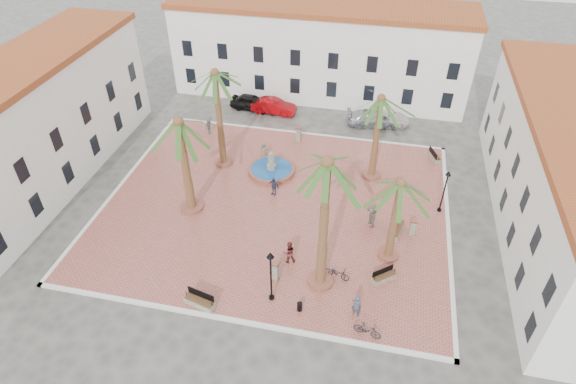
% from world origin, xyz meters
% --- Properties ---
extents(ground, '(120.00, 120.00, 0.00)m').
position_xyz_m(ground, '(0.00, 0.00, 0.00)').
color(ground, '#56544F').
rests_on(ground, ground).
extents(plaza, '(26.00, 22.00, 0.15)m').
position_xyz_m(plaza, '(0.00, 0.00, 0.07)').
color(plaza, '#AB574A').
rests_on(plaza, ground).
extents(kerb_n, '(26.30, 0.30, 0.16)m').
position_xyz_m(kerb_n, '(0.00, 11.00, 0.08)').
color(kerb_n, silver).
rests_on(kerb_n, ground).
extents(kerb_s, '(26.30, 0.30, 0.16)m').
position_xyz_m(kerb_s, '(0.00, -11.00, 0.08)').
color(kerb_s, silver).
rests_on(kerb_s, ground).
extents(kerb_e, '(0.30, 22.30, 0.16)m').
position_xyz_m(kerb_e, '(13.00, 0.00, 0.08)').
color(kerb_e, silver).
rests_on(kerb_e, ground).
extents(kerb_w, '(0.30, 22.30, 0.16)m').
position_xyz_m(kerb_w, '(-13.00, 0.00, 0.08)').
color(kerb_w, silver).
rests_on(kerb_w, ground).
extents(building_north, '(30.40, 7.40, 9.50)m').
position_xyz_m(building_north, '(-0.00, 19.99, 4.77)').
color(building_north, white).
rests_on(building_north, ground).
extents(building_east, '(7.40, 26.40, 9.00)m').
position_xyz_m(building_east, '(19.99, 2.00, 4.52)').
color(building_east, white).
rests_on(building_east, ground).
extents(building_west, '(6.40, 24.40, 10.00)m').
position_xyz_m(building_west, '(-19.00, 0.00, 5.02)').
color(building_west, white).
rests_on(building_west, ground).
extents(fountain, '(3.94, 3.94, 2.03)m').
position_xyz_m(fountain, '(-1.34, 4.20, 0.43)').
color(fountain, '#99513F').
rests_on(fountain, plaza).
extents(palm_nw, '(4.99, 4.99, 8.73)m').
position_xyz_m(palm_nw, '(-5.71, 4.58, 7.66)').
color(palm_nw, '#99513F').
rests_on(palm_nw, plaza).
extents(palm_sw, '(5.63, 5.63, 7.99)m').
position_xyz_m(palm_sw, '(-6.18, -1.72, 6.84)').
color(palm_sw, '#99513F').
rests_on(palm_sw, plaza).
extents(palm_s, '(5.40, 5.40, 9.82)m').
position_xyz_m(palm_s, '(4.66, -6.97, 8.63)').
color(palm_s, '#99513F').
rests_on(palm_s, plaza).
extents(palm_e, '(4.60, 4.60, 6.57)m').
position_xyz_m(palm_e, '(8.82, -3.65, 5.65)').
color(palm_e, '#99513F').
rests_on(palm_e, plaza).
extents(palm_ne, '(4.93, 4.93, 7.51)m').
position_xyz_m(palm_ne, '(6.95, 5.46, 6.51)').
color(palm_ne, '#99513F').
rests_on(palm_ne, plaza).
extents(bench_s, '(2.07, 1.05, 1.05)m').
position_xyz_m(bench_s, '(-2.29, -10.38, 0.45)').
color(bench_s, gray).
rests_on(bench_s, plaza).
extents(bench_se, '(1.64, 1.46, 0.89)m').
position_xyz_m(bench_se, '(8.65, -5.90, 0.40)').
color(bench_se, gray).
rests_on(bench_se, plaza).
extents(bench_e, '(1.03, 2.06, 1.04)m').
position_xyz_m(bench_e, '(9.30, -1.19, 0.44)').
color(bench_e, gray).
rests_on(bench_e, plaza).
extents(bench_ne, '(1.11, 1.77, 0.90)m').
position_xyz_m(bench_ne, '(12.14, 9.15, 0.40)').
color(bench_ne, gray).
rests_on(bench_ne, plaza).
extents(lamppost_s, '(0.44, 0.44, 4.06)m').
position_xyz_m(lamppost_s, '(1.90, -8.93, 2.90)').
color(lamppost_s, black).
rests_on(lamppost_s, plaza).
extents(lamppost_e, '(0.40, 0.40, 3.73)m').
position_xyz_m(lamppost_e, '(12.40, 2.03, 2.67)').
color(lamppost_e, black).
rests_on(lamppost_e, plaza).
extents(bollard_se, '(0.60, 0.60, 1.43)m').
position_xyz_m(bollard_se, '(1.76, -7.24, 0.89)').
color(bollard_se, gray).
rests_on(bollard_se, plaza).
extents(bollard_n, '(0.61, 0.61, 1.49)m').
position_xyz_m(bollard_n, '(-0.07, 9.49, 0.92)').
color(bollard_n, gray).
rests_on(bollard_n, plaza).
extents(bollard_e, '(0.47, 0.47, 1.30)m').
position_xyz_m(bollard_e, '(10.37, -1.07, 0.82)').
color(bollard_e, gray).
rests_on(bollard_e, plaza).
extents(litter_bin, '(0.32, 0.32, 0.63)m').
position_xyz_m(litter_bin, '(3.78, -9.44, 0.47)').
color(litter_bin, black).
rests_on(litter_bin, plaza).
extents(cyclist_a, '(0.71, 0.57, 1.69)m').
position_xyz_m(cyclist_a, '(7.16, -9.07, 1.00)').
color(cyclist_a, '#3D4356').
rests_on(cyclist_a, plaza).
extents(bicycle_a, '(1.79, 0.98, 0.89)m').
position_xyz_m(bicycle_a, '(5.65, -6.37, 0.60)').
color(bicycle_a, black).
rests_on(bicycle_a, plaza).
extents(cyclist_b, '(1.01, 0.90, 1.74)m').
position_xyz_m(cyclist_b, '(2.29, -5.61, 1.02)').
color(cyclist_b, maroon).
rests_on(cyclist_b, plaza).
extents(bicycle_b, '(1.75, 0.85, 1.01)m').
position_xyz_m(bicycle_b, '(7.96, -10.40, 0.66)').
color(bicycle_b, black).
rests_on(bicycle_b, plaza).
extents(pedestrian_fountain_a, '(0.86, 0.71, 1.52)m').
position_xyz_m(pedestrian_fountain_a, '(-2.50, 6.13, 0.91)').
color(pedestrian_fountain_a, '#7A644B').
rests_on(pedestrian_fountain_a, plaza).
extents(pedestrian_fountain_b, '(1.01, 0.71, 1.59)m').
position_xyz_m(pedestrian_fountain_b, '(-0.44, 1.30, 0.95)').
color(pedestrian_fountain_b, '#2D344E').
rests_on(pedestrian_fountain_b, plaza).
extents(pedestrian_north, '(1.01, 1.29, 1.75)m').
position_xyz_m(pedestrian_north, '(-8.54, 9.00, 1.03)').
color(pedestrian_north, '#4C4C50').
rests_on(pedestrian_north, plaza).
extents(pedestrian_east, '(1.01, 1.74, 1.79)m').
position_xyz_m(pedestrian_east, '(7.42, -0.75, 1.04)').
color(pedestrian_east, slate).
rests_on(pedestrian_east, plaza).
extents(car_black, '(4.60, 2.20, 1.52)m').
position_xyz_m(car_black, '(-6.02, 14.76, 0.76)').
color(car_black, black).
rests_on(car_black, ground).
extents(car_red, '(4.58, 1.82, 1.48)m').
position_xyz_m(car_red, '(-3.63, 14.47, 0.74)').
color(car_red, '#9D0309').
rests_on(car_red, ground).
extents(car_silver, '(5.28, 2.79, 1.46)m').
position_xyz_m(car_silver, '(6.37, 14.15, 0.73)').
color(car_silver, '#A3A4AB').
rests_on(car_silver, ground).
extents(car_white, '(4.99, 2.87, 1.31)m').
position_xyz_m(car_white, '(7.51, 14.49, 0.66)').
color(car_white, silver).
rests_on(car_white, ground).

